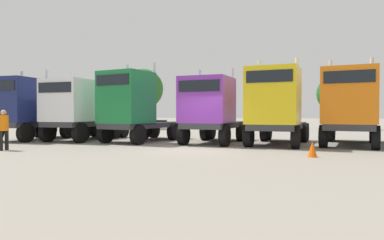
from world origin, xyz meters
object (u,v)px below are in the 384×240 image
(visitor_in_hivis, at_px, (4,127))
(traffic_cone_near, at_px, (312,149))
(semi_truck_navy, at_px, (25,108))
(semi_truck_purple, at_px, (211,109))
(semi_truck_green, at_px, (133,107))
(semi_truck_orange, at_px, (350,107))
(semi_truck_white, at_px, (76,109))
(semi_truck_yellow, at_px, (276,107))

(visitor_in_hivis, distance_m, traffic_cone_near, 13.00)
(semi_truck_navy, relative_size, traffic_cone_near, 10.39)
(semi_truck_purple, bearing_deg, semi_truck_navy, -80.21)
(visitor_in_hivis, bearing_deg, semi_truck_green, -115.79)
(traffic_cone_near, bearing_deg, semi_truck_green, 153.60)
(semi_truck_green, distance_m, semi_truck_orange, 11.27)
(semi_truck_navy, height_order, semi_truck_white, semi_truck_navy)
(semi_truck_white, relative_size, traffic_cone_near, 10.42)
(semi_truck_orange, bearing_deg, semi_truck_green, -76.33)
(semi_truck_yellow, height_order, semi_truck_orange, semi_truck_yellow)
(semi_truck_navy, distance_m, semi_truck_white, 3.21)
(semi_truck_yellow, xyz_separation_m, semi_truck_orange, (3.54, 0.47, -0.01))
(semi_truck_orange, distance_m, visitor_in_hivis, 16.13)
(semi_truck_white, xyz_separation_m, semi_truck_orange, (14.94, 0.07, 0.10))
(semi_truck_green, distance_m, visitor_in_hivis, 6.58)
(semi_truck_green, distance_m, semi_truck_yellow, 7.73)
(semi_truck_white, xyz_separation_m, semi_truck_green, (3.67, -0.18, 0.14))
(semi_truck_green, height_order, traffic_cone_near, semi_truck_green)
(semi_truck_navy, relative_size, semi_truck_white, 1.00)
(semi_truck_white, relative_size, semi_truck_orange, 0.91)
(semi_truck_white, distance_m, semi_truck_orange, 14.94)
(semi_truck_yellow, distance_m, visitor_in_hivis, 12.67)
(semi_truck_orange, relative_size, traffic_cone_near, 11.48)
(semi_truck_white, bearing_deg, semi_truck_yellow, 92.88)
(semi_truck_orange, bearing_deg, visitor_in_hivis, -57.72)
(visitor_in_hivis, height_order, traffic_cone_near, visitor_in_hivis)
(semi_truck_white, distance_m, semi_truck_purple, 8.04)
(semi_truck_white, relative_size, semi_truck_green, 0.97)
(semi_truck_green, bearing_deg, semi_truck_yellow, 102.65)
(traffic_cone_near, bearing_deg, semi_truck_orange, 65.27)
(semi_truck_navy, bearing_deg, semi_truck_white, 101.59)
(semi_truck_purple, distance_m, visitor_in_hivis, 9.87)
(semi_truck_navy, bearing_deg, semi_truck_orange, 95.41)
(semi_truck_navy, bearing_deg, visitor_in_hivis, 34.68)
(semi_truck_purple, distance_m, semi_truck_yellow, 3.38)
(semi_truck_purple, xyz_separation_m, visitor_in_hivis, (-8.25, -5.35, -0.83))
(semi_truck_navy, bearing_deg, semi_truck_purple, 95.74)
(semi_truck_yellow, distance_m, semi_truck_orange, 3.57)
(semi_truck_green, height_order, visitor_in_hivis, semi_truck_green)
(semi_truck_purple, bearing_deg, visitor_in_hivis, -49.14)
(semi_truck_white, xyz_separation_m, visitor_in_hivis, (-0.21, -5.41, -0.82))
(traffic_cone_near, bearing_deg, semi_truck_purple, 135.46)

